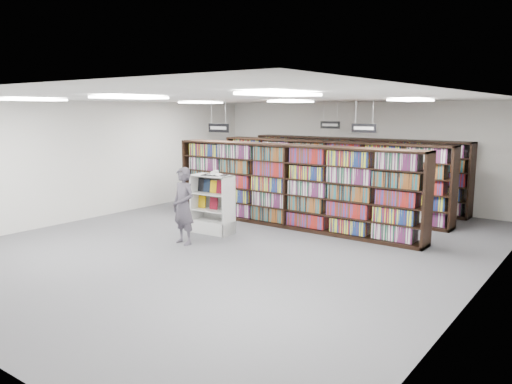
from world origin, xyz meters
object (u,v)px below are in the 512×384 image
Objects in this scene: endcap_display at (214,213)px; bookshelf_row_near at (290,186)px; open_book at (215,174)px; shopper at (183,206)px.

bookshelf_row_near is at bearing 50.78° from endcap_display.
endcap_display is 0.98m from open_book.
bookshelf_row_near is 4.93× the size of endcap_display.
endcap_display is at bearing -125.65° from bookshelf_row_near.
shopper reaches higher than open_book.
bookshelf_row_near is 2.98m from shopper.
shopper is (0.16, -1.18, 0.38)m from endcap_display.
open_book is at bearing 99.51° from shopper.
endcap_display is 0.83× the size of shopper.
open_book is at bearing -27.93° from endcap_display.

